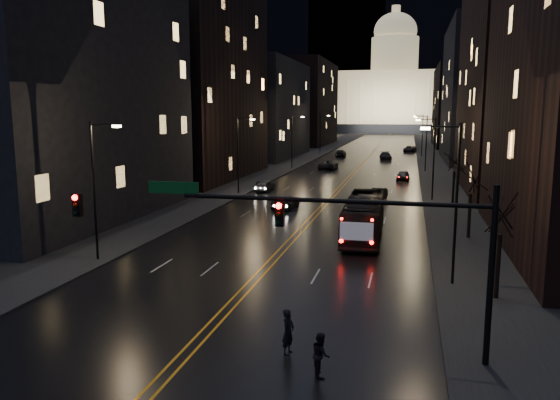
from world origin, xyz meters
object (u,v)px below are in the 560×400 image
Objects in this scene: pedestrian_a at (288,332)px; receding_car_a at (378,194)px; oncoming_car_a at (285,202)px; traffic_signal at (340,229)px; oncoming_car_b at (265,186)px; pedestrian_b at (321,354)px; bus at (364,217)px.

receding_car_a is at bearing 13.87° from pedestrian_a.
oncoming_car_a is at bearing -130.37° from receding_car_a.
traffic_signal is at bearing -59.47° from pedestrian_a.
pedestrian_a is at bearing 109.28° from oncoming_car_a.
oncoming_car_a is 12.41m from oncoming_car_b.
oncoming_car_a is at bearing 117.34° from oncoming_car_b.
pedestrian_b is at bearing -81.96° from receding_car_a.
pedestrian_a is (7.35, -31.85, 0.16)m from oncoming_car_a.
traffic_signal reaches higher than receding_car_a.
receding_car_a is (-0.62, 39.12, -4.43)m from traffic_signal.
receding_car_a is 39.65m from pedestrian_a.
oncoming_car_a is (-9.28, 31.34, -4.34)m from traffic_signal.
oncoming_car_a is at bearing 106.50° from traffic_signal.
bus is 6.27× the size of pedestrian_a.
bus is at bearing 91.92° from traffic_signal.
bus is 2.87× the size of receding_car_a.
oncoming_car_a is 34.50m from pedestrian_b.
bus is 18.44m from receding_car_a.
traffic_signal reaches higher than oncoming_car_b.
bus reaches higher than oncoming_car_b.
traffic_signal is 1.49× the size of bus.
traffic_signal is at bearing -89.41° from bus.
receding_car_a is at bearing 88.45° from bus.
pedestrian_a reaches higher than receding_car_a.
pedestrian_a reaches higher than pedestrian_b.
pedestrian_b is at bearing -90.54° from bus.
oncoming_car_b is at bearing -2.63° from pedestrian_b.
receding_car_a is (8.66, 7.78, -0.09)m from oncoming_car_a.
pedestrian_b is (1.55, -1.49, -0.10)m from pedestrian_a.
receding_car_a is at bearing 168.62° from oncoming_car_b.
traffic_signal is 4.74m from pedestrian_b.
receding_car_a is at bearing -19.74° from pedestrian_b.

